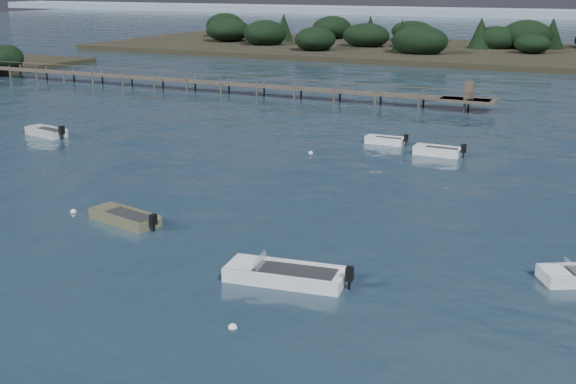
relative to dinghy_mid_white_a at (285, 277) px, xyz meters
The scene contains 11 objects.
ground 54.65m from the dinghy_mid_white_a, 95.98° to the left, with size 400.00×400.00×0.00m, color #152632.
dinghy_mid_white_a is the anchor object (origin of this frame).
tender_far_white 26.16m from the dinghy_mid_white_a, 99.35° to the left, with size 3.12×1.14×1.07m.
dinghy_mid_grey 10.83m from the dinghy_mid_white_a, 163.01° to the left, with size 4.30×2.32×1.07m.
tender_far_grey 33.58m from the dinghy_mid_white_a, 148.95° to the left, with size 4.00×2.10×1.27m.
tender_far_grey_b 23.94m from the dinghy_mid_white_a, 89.73° to the left, with size 3.51×1.30×1.20m.
buoy_b 4.44m from the dinghy_mid_white_a, 88.48° to the right, with size 0.32×0.32×0.32m, color white.
buoy_c 14.17m from the dinghy_mid_white_a, 166.47° to the left, with size 0.32×0.32×0.32m, color white.
buoy_e 22.21m from the dinghy_mid_white_a, 111.01° to the left, with size 0.32×0.32×0.32m, color white.
jetty 50.47m from the dinghy_mid_white_a, 122.94° to the left, with size 64.50×3.20×3.40m.
distant_haze 243.91m from the dinghy_mid_white_a, 113.10° to the left, with size 280.00×20.00×2.40m, color #8999A9.
Camera 1 is at (17.24, -18.38, 11.56)m, focal length 45.00 mm.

